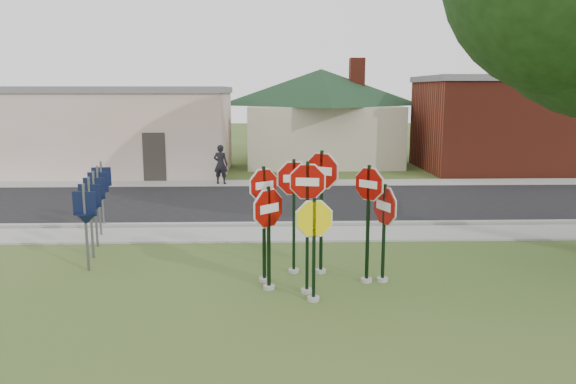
{
  "coord_description": "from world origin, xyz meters",
  "views": [
    {
      "loc": [
        -0.85,
        -9.86,
        4.04
      ],
      "look_at": [
        -0.48,
        2.0,
        1.88
      ],
      "focal_mm": 35.0,
      "sensor_mm": 36.0,
      "label": 1
    }
  ],
  "objects_px": {
    "stop_sign_yellow": "(314,238)",
    "stop_sign_left": "(269,224)",
    "pedestrian": "(221,164)",
    "stop_sign_center": "(307,210)"
  },
  "relations": [
    {
      "from": "stop_sign_yellow",
      "to": "stop_sign_left",
      "type": "distance_m",
      "value": 1.11
    },
    {
      "from": "stop_sign_yellow",
      "to": "pedestrian",
      "type": "distance_m",
      "value": 13.93
    },
    {
      "from": "stop_sign_center",
      "to": "pedestrian",
      "type": "xyz_separation_m",
      "value": [
        -2.87,
        13.17,
        -0.82
      ]
    },
    {
      "from": "stop_sign_yellow",
      "to": "pedestrian",
      "type": "height_order",
      "value": "stop_sign_yellow"
    },
    {
      "from": "stop_sign_center",
      "to": "stop_sign_yellow",
      "type": "relative_size",
      "value": 1.3
    },
    {
      "from": "stop_sign_center",
      "to": "pedestrian",
      "type": "height_order",
      "value": "stop_sign_center"
    },
    {
      "from": "stop_sign_yellow",
      "to": "stop_sign_left",
      "type": "xyz_separation_m",
      "value": [
        -0.87,
        0.68,
        0.11
      ]
    },
    {
      "from": "stop_sign_center",
      "to": "stop_sign_yellow",
      "type": "xyz_separation_m",
      "value": [
        0.1,
        -0.44,
        -0.46
      ]
    },
    {
      "from": "stop_sign_center",
      "to": "stop_sign_left",
      "type": "height_order",
      "value": "stop_sign_center"
    },
    {
      "from": "stop_sign_yellow",
      "to": "stop_sign_left",
      "type": "relative_size",
      "value": 0.95
    }
  ]
}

